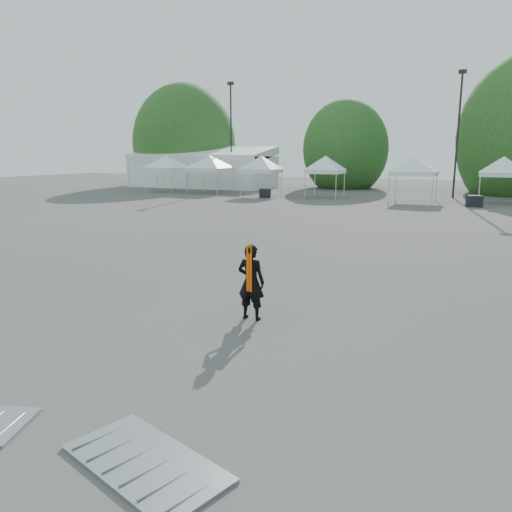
% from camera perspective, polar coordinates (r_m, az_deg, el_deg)
% --- Properties ---
extents(ground, '(120.00, 120.00, 0.00)m').
position_cam_1_polar(ground, '(12.79, -0.79, -4.51)').
color(ground, '#474442').
rests_on(ground, ground).
extents(marquee, '(15.00, 6.25, 4.23)m').
position_cam_1_polar(marquee, '(53.57, -6.19, 9.95)').
color(marquee, white).
rests_on(marquee, ground).
extents(light_pole_west, '(0.60, 0.25, 10.30)m').
position_cam_1_polar(light_pole_west, '(50.78, -2.87, 14.20)').
color(light_pole_west, black).
rests_on(light_pole_west, ground).
extents(light_pole_east, '(0.60, 0.25, 9.80)m').
position_cam_1_polar(light_pole_east, '(43.20, 22.12, 13.47)').
color(light_pole_east, black).
rests_on(light_pole_east, ground).
extents(tree_far_w, '(4.80, 4.80, 7.30)m').
position_cam_1_polar(tree_far_w, '(58.21, -8.19, 12.56)').
color(tree_far_w, '#382314').
rests_on(tree_far_w, ground).
extents(tree_mid_w, '(4.16, 4.16, 6.33)m').
position_cam_1_polar(tree_mid_w, '(52.79, 10.17, 11.94)').
color(tree_mid_w, '#382314').
rests_on(tree_mid_w, ground).
extents(tent_a, '(4.29, 4.29, 3.88)m').
position_cam_1_polar(tent_a, '(47.83, -10.17, 10.93)').
color(tent_a, silver).
rests_on(tent_a, ground).
extents(tent_b, '(4.66, 4.66, 3.88)m').
position_cam_1_polar(tent_b, '(45.77, -5.30, 11.04)').
color(tent_b, silver).
rests_on(tent_b, ground).
extents(tent_c, '(4.00, 4.00, 3.88)m').
position_cam_1_polar(tent_c, '(42.12, 0.60, 11.03)').
color(tent_c, silver).
rests_on(tent_c, ground).
extents(tent_d, '(3.86, 3.86, 3.88)m').
position_cam_1_polar(tent_d, '(40.96, 7.96, 10.90)').
color(tent_d, silver).
rests_on(tent_d, ground).
extents(tent_e, '(4.52, 4.52, 3.88)m').
position_cam_1_polar(tent_e, '(38.78, 17.70, 10.43)').
color(tent_e, silver).
rests_on(tent_e, ground).
extents(tent_f, '(4.25, 4.25, 3.88)m').
position_cam_1_polar(tent_f, '(39.46, 26.48, 9.78)').
color(tent_f, silver).
rests_on(tent_f, ground).
extents(man, '(0.62, 0.41, 1.67)m').
position_cam_1_polar(man, '(10.78, -0.57, -2.98)').
color(man, black).
rests_on(man, ground).
extents(barrier_mid, '(2.28, 1.62, 0.07)m').
position_cam_1_polar(barrier_mid, '(6.43, -12.50, -22.04)').
color(barrier_mid, '#A1A4A9').
rests_on(barrier_mid, ground).
extents(crate_west, '(1.11, 1.00, 0.71)m').
position_cam_1_polar(crate_west, '(40.54, 1.05, 7.18)').
color(crate_west, black).
rests_on(crate_west, ground).
extents(crate_mid, '(1.13, 0.97, 0.77)m').
position_cam_1_polar(crate_mid, '(36.67, 23.67, 5.76)').
color(crate_mid, black).
rests_on(crate_mid, ground).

